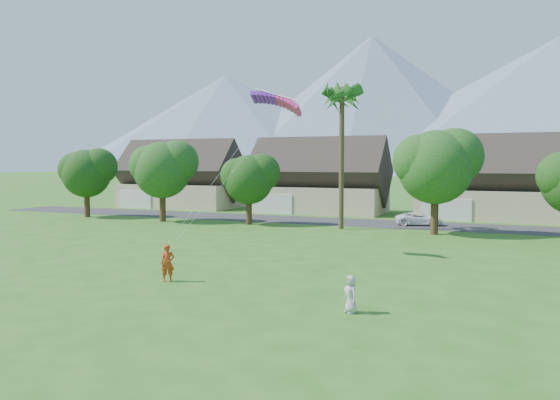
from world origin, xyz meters
The scene contains 10 objects.
ground centered at (0.00, 0.00, 0.00)m, with size 500.00×500.00×0.00m, color #2D6019.
street centered at (0.00, 34.00, 0.01)m, with size 90.00×7.00×0.01m, color #2D2D30.
kite_flyer centered at (-3.83, 4.85, 0.91)m, with size 0.67×0.44×1.83m, color #BD3A15.
watcher centered at (5.99, 2.90, 0.74)m, with size 0.73×0.47×1.48m, color #B5B4B0.
parked_car centered at (3.90, 34.00, 0.60)m, with size 2.00×4.33×1.20m, color white.
mountain_ridge centered at (10.40, 260.00, 29.07)m, with size 540.00×240.00×70.00m.
houses_row centered at (0.49, 42.99, 3.44)m, with size 72.75×8.19×8.86m.
tree_row centered at (-1.14, 27.92, 4.89)m, with size 62.27×6.67×8.45m.
fan_palm centered at (-2.00, 28.50, 11.80)m, with size 3.00×3.00×13.80m.
parafoil_kite centered at (-1.89, 14.08, 9.74)m, with size 3.34×1.01×0.50m.
Camera 1 is at (11.59, -17.42, 5.88)m, focal length 35.00 mm.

